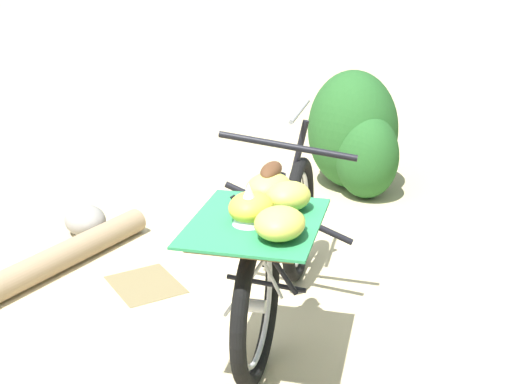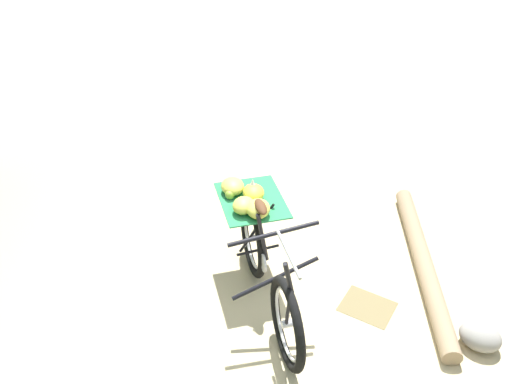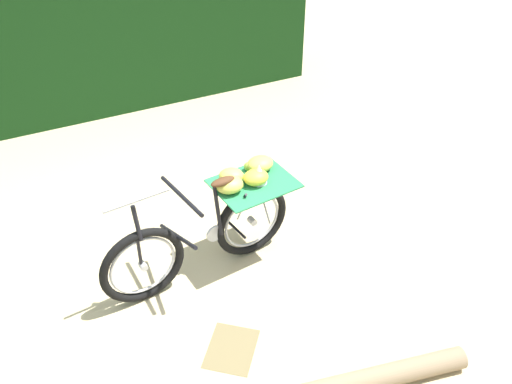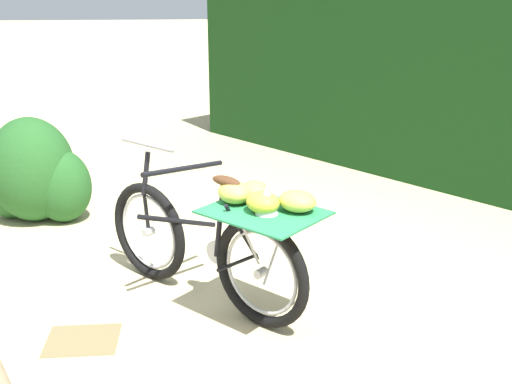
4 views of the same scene
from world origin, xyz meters
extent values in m
plane|color=#C6B284|center=(0.00, 0.00, 0.00)|extent=(60.00, 60.00, 0.00)
cube|color=#143814|center=(-2.83, -2.90, 1.03)|extent=(4.91, 5.71, 2.05)
torus|color=black|center=(0.13, -0.62, 0.36)|extent=(0.57, 0.56, 0.73)
torus|color=#B7B7BC|center=(0.13, -0.62, 0.36)|extent=(0.42, 0.41, 0.57)
cylinder|color=#B7B7BC|center=(0.13, -0.62, 0.36)|extent=(0.10, 0.10, 0.06)
torus|color=black|center=(-0.63, 0.12, 0.36)|extent=(0.57, 0.56, 0.73)
torus|color=#B7B7BC|center=(-0.63, 0.12, 0.36)|extent=(0.42, 0.41, 0.57)
cylinder|color=#B7B7BC|center=(-0.63, 0.12, 0.36)|extent=(0.10, 0.10, 0.06)
cylinder|color=black|center=(-0.11, -0.39, 0.53)|extent=(0.51, 0.53, 0.30)
cylinder|color=black|center=(-0.16, -0.34, 0.92)|extent=(0.52, 0.54, 0.11)
cylinder|color=black|center=(-0.38, -0.12, 0.64)|extent=(0.10, 0.11, 0.49)
cylinder|color=black|center=(-0.49, -0.02, 0.38)|extent=(0.28, 0.29, 0.05)
cylinder|color=black|center=(-0.52, 0.01, 0.59)|extent=(0.24, 0.25, 0.47)
cylinder|color=black|center=(0.13, -0.62, 0.52)|extent=(0.05, 0.05, 0.30)
cylinder|color=black|center=(0.12, -0.61, 0.81)|extent=(0.09, 0.09, 0.30)
cylinder|color=gray|center=(0.10, -0.59, 1.02)|extent=(0.39, 0.38, 0.02)
ellipsoid|color=#4C2D19|center=(-0.43, -0.08, 0.91)|extent=(0.22, 0.22, 0.06)
cylinder|color=#B7B7BC|center=(-0.35, -0.15, 0.40)|extent=(0.13, 0.13, 0.16)
cylinder|color=#B7B7BC|center=(-0.56, 0.05, 0.56)|extent=(0.15, 0.16, 0.39)
cylinder|color=#B7B7BC|center=(-0.71, 0.20, 0.56)|extent=(0.18, 0.19, 0.39)
cube|color=brown|center=(-0.64, 0.13, 0.76)|extent=(0.74, 0.73, 0.02)
cube|color=#287F4C|center=(-0.64, 0.13, 0.78)|extent=(0.86, 0.86, 0.01)
ellipsoid|color=#CCC64C|center=(-0.60, -0.06, 0.84)|extent=(0.22, 0.25, 0.13)
ellipsoid|color=#CCC64C|center=(-0.47, -0.04, 0.85)|extent=(0.28, 0.29, 0.13)
ellipsoid|color=#CCC64C|center=(-0.84, 0.14, 0.84)|extent=(0.31, 0.31, 0.13)
ellipsoid|color=yellow|center=(-0.63, 0.15, 0.84)|extent=(0.28, 0.29, 0.13)
sphere|color=#8CAD38|center=(-0.81, 0.04, 0.82)|extent=(0.08, 0.08, 0.08)
sphere|color=gold|center=(-0.60, 0.15, 0.82)|extent=(0.09, 0.09, 0.09)
cone|color=white|center=(-0.65, 0.17, 0.87)|extent=(0.20, 0.20, 0.18)
ellipsoid|color=#235623|center=(1.26, -1.89, 0.48)|extent=(0.76, 0.69, 0.95)
ellipsoid|color=#235623|center=(0.99, -1.83, 0.33)|extent=(0.52, 0.47, 0.67)
ellipsoid|color=#235623|center=(1.49, -1.96, 0.31)|extent=(0.48, 0.43, 0.62)
cylinder|color=#4C3823|center=(1.26, -1.89, 0.10)|extent=(0.07, 0.07, 0.19)
cube|color=olive|center=(0.48, 0.21, 0.00)|extent=(0.44, 0.36, 0.01)
camera|label=1|loc=(-2.97, 1.52, 1.89)|focal=48.79mm
camera|label=2|loc=(1.37, -3.11, 3.42)|focal=37.64mm
camera|label=3|loc=(2.91, 0.97, 3.41)|focal=37.03mm
camera|label=4|loc=(-0.30, 3.65, 2.12)|focal=44.22mm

